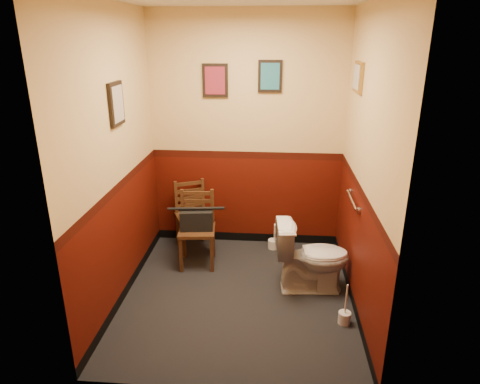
% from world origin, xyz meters
% --- Properties ---
extents(floor, '(2.20, 2.40, 0.00)m').
position_xyz_m(floor, '(0.00, 0.00, 0.00)').
color(floor, black).
rests_on(floor, ground).
extents(wall_back, '(2.20, 0.00, 2.70)m').
position_xyz_m(wall_back, '(0.00, 1.20, 1.35)').
color(wall_back, '#470E06').
rests_on(wall_back, ground).
extents(wall_front, '(2.20, 0.00, 2.70)m').
position_xyz_m(wall_front, '(0.00, -1.20, 1.35)').
color(wall_front, '#470E06').
rests_on(wall_front, ground).
extents(wall_left, '(0.00, 2.40, 2.70)m').
position_xyz_m(wall_left, '(-1.10, 0.00, 1.35)').
color(wall_left, '#470E06').
rests_on(wall_left, ground).
extents(wall_right, '(0.00, 2.40, 2.70)m').
position_xyz_m(wall_right, '(1.10, 0.00, 1.35)').
color(wall_right, '#470E06').
rests_on(wall_right, ground).
extents(grab_bar, '(0.05, 0.56, 0.06)m').
position_xyz_m(grab_bar, '(1.07, 0.25, 0.95)').
color(grab_bar, silver).
rests_on(grab_bar, wall_right).
extents(framed_print_back_a, '(0.28, 0.04, 0.36)m').
position_xyz_m(framed_print_back_a, '(-0.35, 1.18, 1.95)').
color(framed_print_back_a, black).
rests_on(framed_print_back_a, wall_back).
extents(framed_print_back_b, '(0.26, 0.04, 0.34)m').
position_xyz_m(framed_print_back_b, '(0.25, 1.18, 2.00)').
color(framed_print_back_b, black).
rests_on(framed_print_back_b, wall_back).
extents(framed_print_left, '(0.04, 0.30, 0.38)m').
position_xyz_m(framed_print_left, '(-1.08, 0.10, 1.85)').
color(framed_print_left, black).
rests_on(framed_print_left, wall_left).
extents(framed_print_right, '(0.04, 0.34, 0.28)m').
position_xyz_m(framed_print_right, '(1.08, 0.60, 2.05)').
color(framed_print_right, olive).
rests_on(framed_print_right, wall_right).
extents(toilet, '(0.76, 0.46, 0.71)m').
position_xyz_m(toilet, '(0.72, 0.19, 0.36)').
color(toilet, white).
rests_on(toilet, floor).
extents(toilet_brush, '(0.11, 0.11, 0.40)m').
position_xyz_m(toilet_brush, '(0.98, -0.35, 0.06)').
color(toilet_brush, silver).
rests_on(toilet_brush, floor).
extents(chair_left, '(0.51, 0.51, 0.82)m').
position_xyz_m(chair_left, '(-0.62, 0.98, 0.41)').
color(chair_left, '#522F18').
rests_on(chair_left, floor).
extents(chair_right, '(0.42, 0.42, 0.83)m').
position_xyz_m(chair_right, '(-0.50, 0.62, 0.42)').
color(chair_right, '#522F18').
rests_on(chair_right, floor).
extents(handbag, '(0.37, 0.22, 0.25)m').
position_xyz_m(handbag, '(-0.50, 0.59, 0.54)').
color(handbag, black).
rests_on(handbag, chair_right).
extents(tp_stack, '(0.25, 0.15, 0.33)m').
position_xyz_m(tp_stack, '(0.40, 1.02, 0.14)').
color(tp_stack, silver).
rests_on(tp_stack, floor).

